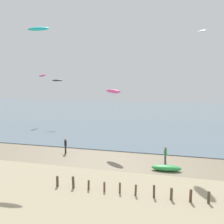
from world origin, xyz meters
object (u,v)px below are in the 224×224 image
(person_by_waterline, at_px, (65,145))
(kite_aloft_6, at_px, (113,91))
(grounded_kite, at_px, (166,168))
(person_left_flank, at_px, (165,155))
(kite_aloft_2, at_px, (38,29))
(kite_aloft_9, at_px, (57,80))
(kite_aloft_4, at_px, (42,75))
(kite_aloft_1, at_px, (202,31))

(person_by_waterline, relative_size, kite_aloft_6, 0.61)
(person_by_waterline, relative_size, grounded_kite, 0.62)
(person_left_flank, height_order, kite_aloft_2, kite_aloft_2)
(kite_aloft_2, bearing_deg, kite_aloft_6, 41.58)
(person_by_waterline, xyz_separation_m, kite_aloft_6, (4.77, 3.01, 6.11))
(grounded_kite, distance_m, kite_aloft_9, 30.95)
(grounded_kite, bearing_deg, kite_aloft_9, 132.79)
(person_by_waterline, bearing_deg, kite_aloft_4, 125.66)
(kite_aloft_9, bearing_deg, kite_aloft_6, 120.88)
(person_by_waterline, bearing_deg, kite_aloft_9, 119.30)
(kite_aloft_6, distance_m, kite_aloft_9, 20.72)
(kite_aloft_1, distance_m, kite_aloft_4, 29.38)
(kite_aloft_2, distance_m, kite_aloft_6, 10.69)
(kite_aloft_4, height_order, kite_aloft_9, kite_aloft_4)
(kite_aloft_1, bearing_deg, kite_aloft_2, 105.19)
(person_by_waterline, relative_size, kite_aloft_9, 0.92)
(grounded_kite, relative_size, kite_aloft_4, 1.23)
(kite_aloft_1, height_order, kite_aloft_4, kite_aloft_1)
(kite_aloft_6, bearing_deg, grounded_kite, 179.67)
(kite_aloft_2, distance_m, kite_aloft_9, 22.77)
(kite_aloft_1, bearing_deg, kite_aloft_9, 59.20)
(kite_aloft_2, bearing_deg, person_by_waterline, 61.69)
(person_by_waterline, distance_m, grounded_kite, 12.16)
(person_left_flank, xyz_separation_m, kite_aloft_4, (-25.18, 20.10, 8.04))
(kite_aloft_9, bearing_deg, kite_aloft_1, 178.35)
(grounded_kite, bearing_deg, person_left_flank, 95.62)
(person_left_flank, xyz_separation_m, kite_aloft_9, (-21.27, 18.49, 7.17))
(kite_aloft_1, relative_size, kite_aloft_2, 0.91)
(grounded_kite, relative_size, kite_aloft_2, 1.15)
(person_left_flank, xyz_separation_m, grounded_kite, (0.35, -2.23, -0.64))
(kite_aloft_4, bearing_deg, person_by_waterline, -148.59)
(kite_aloft_4, relative_size, kite_aloft_9, 1.21)
(kite_aloft_2, bearing_deg, grounded_kite, -2.97)
(person_left_flank, bearing_deg, kite_aloft_6, 149.60)
(person_by_waterline, distance_m, kite_aloft_1, 31.22)
(kite_aloft_9, bearing_deg, grounded_kite, 122.03)
(person_left_flank, relative_size, grounded_kite, 0.62)
(kite_aloft_1, relative_size, kite_aloft_9, 1.18)
(grounded_kite, distance_m, kite_aloft_4, 35.02)
(person_by_waterline, xyz_separation_m, person_left_flank, (11.39, -0.88, 0.00))
(person_left_flank, bearing_deg, kite_aloft_9, 139.00)
(person_by_waterline, distance_m, kite_aloft_2, 12.99)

